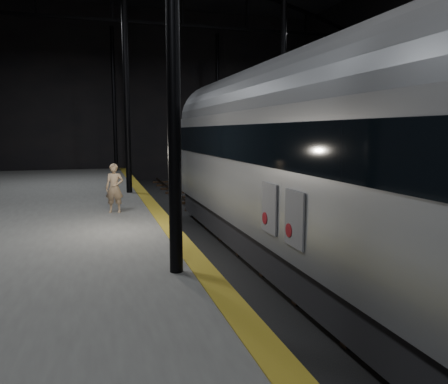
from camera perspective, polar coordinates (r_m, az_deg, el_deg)
name	(u,v)px	position (r m, az deg, el deg)	size (l,w,h in m)	color
ground	(273,253)	(13.97, 6.43, -7.87)	(44.00, 44.00, 0.00)	black
platform_left	(12,256)	(12.99, -25.99, -7.57)	(9.00, 43.80, 1.00)	#4D4D4B
tactile_strip	(170,228)	(12.84, -7.03, -4.67)	(0.50, 43.80, 0.01)	olive
track	(273,250)	(13.96, 6.43, -7.60)	(2.40, 43.00, 0.24)	#3F3328
train	(339,158)	(10.21, 14.74, 4.32)	(3.20, 21.41, 5.72)	#979A9E
woman	(115,188)	(15.49, -14.11, 0.49)	(0.62, 0.41, 1.71)	tan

